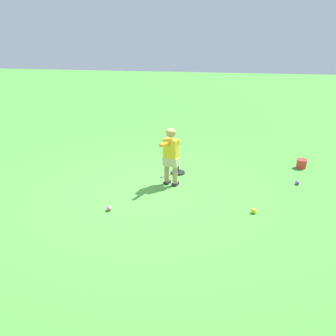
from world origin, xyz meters
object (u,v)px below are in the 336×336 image
child_batter (171,152)px  play_ball_behind_batter (254,211)px  toy_bucket (302,163)px  batting_tee (178,168)px  play_ball_far_left (297,183)px  play_ball_by_bucket (109,208)px

child_batter → play_ball_behind_batter: child_batter is taller
toy_bucket → child_batter: bearing=27.4°
batting_tee → toy_bucket: (-2.50, -0.74, -0.01)m
play_ball_far_left → toy_bucket: toy_bucket is taller
child_batter → play_ball_behind_batter: 1.79m
batting_tee → toy_bucket: bearing=-163.4°
batting_tee → play_ball_far_left: bearing=175.8°
play_ball_by_bucket → batting_tee: bearing=-116.0°
batting_tee → toy_bucket: batting_tee is taller
play_ball_by_bucket → toy_bucket: bearing=-143.5°
toy_bucket → play_ball_behind_batter: bearing=63.4°
play_ball_behind_batter → play_ball_by_bucket: bearing=8.0°
play_ball_far_left → child_batter: bearing=10.1°
play_ball_far_left → toy_bucket: size_ratio=0.35×
child_batter → toy_bucket: child_batter is taller
play_ball_by_bucket → play_ball_far_left: 3.49m
child_batter → batting_tee: (-0.05, -0.58, -0.55)m
child_batter → batting_tee: child_batter is taller
child_batter → toy_bucket: size_ratio=5.00×
play_ball_behind_batter → batting_tee: batting_tee is taller
child_batter → play_ball_far_left: bearing=-169.9°
play_ball_by_bucket → batting_tee: 1.93m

